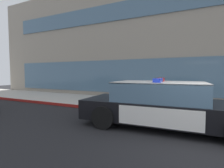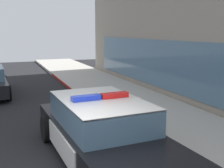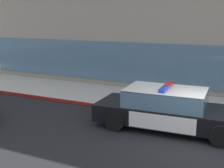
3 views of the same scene
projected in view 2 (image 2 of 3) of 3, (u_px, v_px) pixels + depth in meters
police_cruiser at (103, 131)px, 6.33m from camera, size 5.17×2.28×1.49m
fire_hydrant at (138, 109)px, 8.80m from camera, size 0.34×0.39×0.73m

